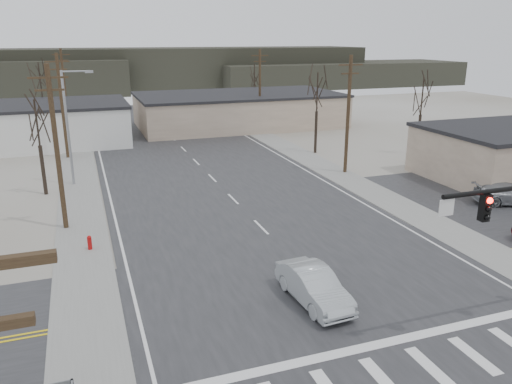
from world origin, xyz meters
TOP-DOWN VIEW (x-y plane):
  - ground at (0.00, 0.00)m, footprint 140.00×140.00m
  - main_road at (0.00, 15.00)m, footprint 18.00×110.00m
  - cross_road at (0.00, 0.00)m, footprint 90.00×10.00m
  - sidewalk_left at (-10.60, 20.00)m, footprint 3.00×90.00m
  - sidewalk_right at (10.60, 20.00)m, footprint 3.00×90.00m
  - fire_hydrant at (-10.20, 8.00)m, footprint 0.24×0.24m
  - building_left_far at (-16.00, 40.00)m, footprint 22.30×12.30m
  - building_right_far at (10.00, 44.00)m, footprint 26.30×14.30m
  - upole_left_b at (-11.50, 12.00)m, footprint 2.20×0.30m
  - upole_left_c at (-11.50, 32.00)m, footprint 2.20×0.30m
  - upole_left_d at (-11.50, 52.00)m, footprint 2.20×0.30m
  - upole_right_a at (11.50, 18.00)m, footprint 2.20×0.30m
  - upole_right_b at (11.50, 40.00)m, footprint 2.20×0.30m
  - streetlight_main at (-10.80, 22.00)m, footprint 2.40×0.25m
  - tree_left_near at (-13.00, 20.00)m, footprint 3.30×3.30m
  - tree_right_mid at (12.50, 26.00)m, footprint 3.74×3.74m
  - tree_left_far at (-14.00, 46.00)m, footprint 3.96×3.96m
  - tree_right_far at (15.00, 52.00)m, footprint 3.52×3.52m
  - tree_lot at (22.00, 22.00)m, footprint 3.52×3.52m
  - hill_center at (15.00, 96.00)m, footprint 80.00×18.00m
  - hill_right at (50.00, 90.00)m, footprint 60.00×18.00m
  - sedan_crossing at (-0.94, -1.38)m, footprint 1.96×4.82m
  - car_far_a at (5.73, 45.55)m, footprint 3.10×5.62m
  - car_far_b at (-3.61, 62.49)m, footprint 2.34×4.00m
  - car_parked_silver at (18.25, 6.41)m, footprint 5.41×3.62m

SIDE VIEW (x-z plane):
  - ground at x=0.00m, z-range 0.00..0.00m
  - cross_road at x=0.00m, z-range 0.00..0.04m
  - main_road at x=0.00m, z-range 0.00..0.05m
  - sidewalk_left at x=-10.60m, z-range 0.00..0.06m
  - sidewalk_right at x=10.60m, z-range 0.00..0.06m
  - fire_hydrant at x=-10.20m, z-range 0.02..0.89m
  - car_far_b at x=-3.61m, z-range 0.05..1.33m
  - car_parked_silver at x=18.25m, z-range 0.03..1.49m
  - car_far_a at x=5.73m, z-range 0.05..1.59m
  - sedan_crossing at x=-0.94m, z-range 0.05..1.60m
  - building_right_far at x=10.00m, z-range 0.00..4.30m
  - building_left_far at x=-16.00m, z-range 0.01..4.51m
  - hill_right at x=50.00m, z-range 0.00..5.50m
  - hill_center at x=15.00m, z-range 0.00..9.00m
  - streetlight_main at x=-10.80m, z-range 0.59..9.59m
  - upole_left_b at x=-11.50m, z-range 0.22..10.22m
  - upole_left_c at x=-11.50m, z-range 0.22..10.22m
  - upole_left_d at x=-11.50m, z-range 0.22..10.22m
  - upole_right_a at x=11.50m, z-range 0.22..10.22m
  - upole_right_b at x=11.50m, z-range 0.22..10.22m
  - tree_left_near at x=-13.00m, z-range 1.55..8.90m
  - tree_right_far at x=15.00m, z-range 1.66..9.50m
  - tree_lot at x=22.00m, z-range 1.66..9.50m
  - tree_right_mid at x=12.50m, z-range 1.77..10.10m
  - tree_left_far at x=-14.00m, z-range 1.87..10.69m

